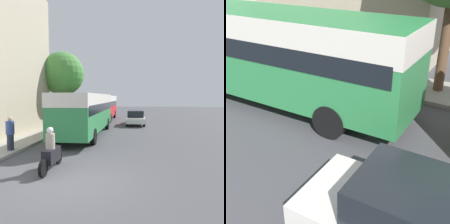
% 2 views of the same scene
% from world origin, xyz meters
% --- Properties ---
extents(bus_lead, '(2.51, 10.50, 3.13)m').
position_xyz_m(bus_lead, '(-1.62, 9.17, 2.03)').
color(bus_lead, '#2D8447').
rests_on(bus_lead, ground_plane).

